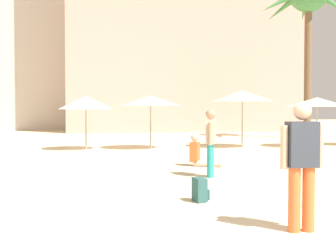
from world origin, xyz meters
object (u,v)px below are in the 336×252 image
at_px(cafe_umbrella_2, 151,101).
at_px(beach_towel, 248,196).
at_px(person_mid_left, 302,161).
at_px(backpack, 200,190).
at_px(person_far_right, 211,140).
at_px(palm_tree_far_left, 308,1).
at_px(cafe_umbrella_3, 317,102).
at_px(person_mid_right, 200,154).
at_px(cafe_umbrella_5, 86,103).
at_px(cafe_umbrella_0, 242,96).

height_order(cafe_umbrella_2, beach_towel, cafe_umbrella_2).
bearing_deg(person_mid_left, backpack, 21.49).
distance_m(cafe_umbrella_2, person_far_right, 8.02).
distance_m(palm_tree_far_left, cafe_umbrella_3, 8.15).
relative_size(palm_tree_far_left, person_mid_right, 9.29).
distance_m(palm_tree_far_left, cafe_umbrella_5, 14.17).
bearing_deg(person_far_right, palm_tree_far_left, 73.36).
bearing_deg(cafe_umbrella_2, cafe_umbrella_0, 0.39).
height_order(cafe_umbrella_5, backpack, cafe_umbrella_5).
distance_m(person_mid_left, person_mid_right, 7.10).
relative_size(cafe_umbrella_0, cafe_umbrella_5, 1.22).
bearing_deg(cafe_umbrella_2, person_mid_right, -84.15).
height_order(cafe_umbrella_0, person_far_right, cafe_umbrella_0).
xyz_separation_m(beach_towel, person_mid_right, (0.24, 4.60, 0.32)).
bearing_deg(palm_tree_far_left, backpack, -122.40).
xyz_separation_m(palm_tree_far_left, person_mid_left, (-9.19, -17.95, -6.59)).
xyz_separation_m(cafe_umbrella_5, person_mid_right, (3.19, -5.87, -1.55)).
distance_m(cafe_umbrella_3, backpack, 13.04).
height_order(cafe_umbrella_3, person_far_right, cafe_umbrella_3).
distance_m(palm_tree_far_left, person_mid_right, 15.74).
distance_m(cafe_umbrella_0, cafe_umbrella_5, 6.51).
xyz_separation_m(cafe_umbrella_3, cafe_umbrella_5, (-9.67, 0.41, -0.04)).
distance_m(cafe_umbrella_0, beach_towel, 11.27).
bearing_deg(person_mid_left, cafe_umbrella_0, -15.82).
bearing_deg(beach_towel, palm_tree_far_left, 59.78).
distance_m(beach_towel, person_mid_right, 4.62).
xyz_separation_m(cafe_umbrella_0, cafe_umbrella_2, (-3.91, -0.03, -0.21)).
height_order(palm_tree_far_left, beach_towel, palm_tree_far_left).
distance_m(cafe_umbrella_2, beach_towel, 10.64).
relative_size(palm_tree_far_left, cafe_umbrella_0, 3.44).
bearing_deg(person_mid_left, cafe_umbrella_5, 12.37).
bearing_deg(backpack, cafe_umbrella_3, 44.25).
bearing_deg(palm_tree_far_left, cafe_umbrella_0, -137.52).
bearing_deg(palm_tree_far_left, cafe_umbrella_5, -157.25).
height_order(backpack, person_mid_right, person_mid_right).
relative_size(cafe_umbrella_2, person_mid_left, 1.43).
bearing_deg(cafe_umbrella_2, beach_towel, -88.01).
bearing_deg(cafe_umbrella_5, backpack, -79.72).
bearing_deg(cafe_umbrella_3, cafe_umbrella_5, 177.56).
height_order(cafe_umbrella_0, beach_towel, cafe_umbrella_0).
bearing_deg(palm_tree_far_left, cafe_umbrella_2, -151.75).
bearing_deg(person_mid_left, palm_tree_far_left, -26.93).
distance_m(person_mid_right, person_far_right, 2.18).
bearing_deg(cafe_umbrella_3, person_mid_left, -118.79).
distance_m(cafe_umbrella_3, beach_towel, 12.25).
bearing_deg(beach_towel, cafe_umbrella_2, 91.99).
bearing_deg(cafe_umbrella_0, palm_tree_far_left, 42.48).
relative_size(backpack, person_mid_left, 0.24).
height_order(cafe_umbrella_5, person_mid_left, cafe_umbrella_5).
relative_size(cafe_umbrella_5, person_mid_right, 2.21).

